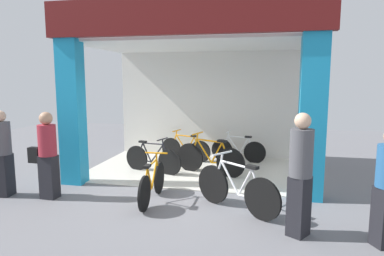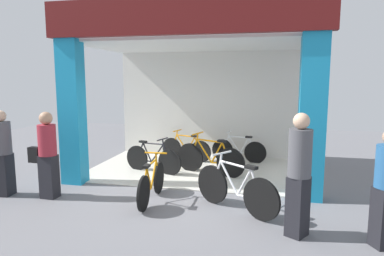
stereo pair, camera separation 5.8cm
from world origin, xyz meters
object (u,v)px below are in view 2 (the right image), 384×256
(bicycle_inside_0, at_px, (153,159))
(pedestrian_3, at_px, (47,154))
(bicycle_inside_1, at_px, (239,150))
(pedestrian_0, at_px, (299,174))
(bicycle_inside_3, at_px, (210,158))
(pedestrian_1, at_px, (3,152))
(bicycle_inside_2, at_px, (186,149))
(bicycle_parked_0, at_px, (152,183))
(bicycle_parked_1, at_px, (236,189))

(bicycle_inside_0, relative_size, pedestrian_3, 0.92)
(bicycle_inside_1, height_order, pedestrian_0, pedestrian_0)
(bicycle_inside_3, bearing_deg, bicycle_inside_0, -174.37)
(bicycle_inside_3, bearing_deg, pedestrian_1, -147.88)
(bicycle_inside_2, relative_size, bicycle_parked_0, 0.93)
(bicycle_parked_1, bearing_deg, bicycle_parked_0, 174.98)
(pedestrian_0, bearing_deg, bicycle_parked_1, 142.41)
(pedestrian_1, bearing_deg, bicycle_inside_3, 32.12)
(bicycle_inside_1, distance_m, bicycle_inside_2, 1.42)
(bicycle_parked_0, bearing_deg, pedestrian_3, -173.74)
(bicycle_parked_1, distance_m, pedestrian_1, 4.41)
(bicycle_inside_2, bearing_deg, bicycle_parked_1, -63.62)
(bicycle_inside_3, bearing_deg, pedestrian_0, -58.52)
(pedestrian_1, bearing_deg, bicycle_parked_0, 5.47)
(bicycle_inside_2, xyz_separation_m, pedestrian_1, (-2.72, -3.49, 0.51))
(bicycle_inside_2, bearing_deg, bicycle_inside_1, 6.46)
(bicycle_inside_1, relative_size, bicycle_inside_3, 0.88)
(bicycle_inside_0, distance_m, pedestrian_1, 3.12)
(bicycle_parked_0, bearing_deg, bicycle_inside_1, 69.21)
(pedestrian_1, xyz_separation_m, pedestrian_3, (0.90, 0.06, 0.00))
(pedestrian_1, bearing_deg, bicycle_inside_2, 51.99)
(pedestrian_0, bearing_deg, bicycle_inside_3, 121.48)
(bicycle_parked_0, bearing_deg, bicycle_inside_0, 108.41)
(bicycle_inside_0, height_order, bicycle_inside_3, bicycle_inside_3)
(pedestrian_3, bearing_deg, bicycle_inside_1, 47.93)
(bicycle_inside_1, relative_size, pedestrian_0, 0.83)
(bicycle_inside_2, relative_size, pedestrian_1, 0.88)
(bicycle_inside_0, distance_m, pedestrian_3, 2.51)
(bicycle_inside_1, distance_m, bicycle_parked_1, 3.52)
(pedestrian_3, bearing_deg, bicycle_parked_0, 6.26)
(bicycle_inside_2, height_order, pedestrian_0, pedestrian_0)
(pedestrian_3, bearing_deg, pedestrian_0, -8.30)
(bicycle_inside_0, xyz_separation_m, pedestrian_3, (-1.34, -2.06, 0.50))
(bicycle_parked_0, xyz_separation_m, pedestrian_3, (-1.96, -0.21, 0.49))
(pedestrian_3, bearing_deg, bicycle_inside_0, 56.92)
(bicycle_inside_3, distance_m, bicycle_parked_0, 2.11)
(bicycle_inside_1, bearing_deg, pedestrian_0, -74.26)
(bicycle_inside_1, xyz_separation_m, bicycle_inside_2, (-1.41, -0.16, 0.00))
(bicycle_inside_2, xyz_separation_m, pedestrian_3, (-1.83, -3.43, 0.51))
(bicycle_inside_1, xyz_separation_m, pedestrian_1, (-4.14, -3.65, 0.51))
(bicycle_parked_0, distance_m, pedestrian_3, 2.03)
(pedestrian_1, bearing_deg, bicycle_inside_1, 41.40)
(pedestrian_0, xyz_separation_m, pedestrian_3, (-4.43, 0.65, -0.07))
(bicycle_parked_1, bearing_deg, bicycle_inside_0, 137.26)
(bicycle_inside_0, relative_size, bicycle_inside_3, 0.89)
(bicycle_inside_2, height_order, pedestrian_3, pedestrian_3)
(bicycle_inside_2, distance_m, bicycle_parked_1, 3.74)
(bicycle_parked_0, xyz_separation_m, bicycle_parked_1, (1.53, -0.13, 0.04))
(pedestrian_1, bearing_deg, bicycle_inside_0, 43.42)
(bicycle_parked_1, xyz_separation_m, pedestrian_1, (-4.38, -0.14, 0.45))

